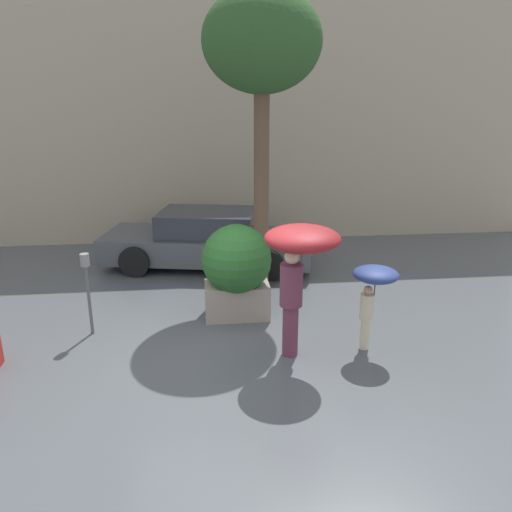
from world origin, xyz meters
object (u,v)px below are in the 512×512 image
object	(u,v)px
parked_car_near	(208,240)
street_tree	(262,47)
parking_meter	(87,277)
planter_box	(237,267)
person_adult	(300,253)
person_child	(374,284)

from	to	relation	value
parked_car_near	street_tree	world-z (taller)	street_tree
parked_car_near	parking_meter	distance (m)	3.78
parked_car_near	street_tree	size ratio (longest dim) A/B	0.88
planter_box	parking_meter	xyz separation A→B (m)	(-2.38, -0.41, 0.07)
person_adult	parked_car_near	xyz separation A→B (m)	(-1.23, 4.31, -1.00)
street_tree	parking_meter	size ratio (longest dim) A/B	4.07
planter_box	person_adult	size ratio (longest dim) A/B	0.83
planter_box	person_child	world-z (taller)	planter_box
person_adult	parked_car_near	world-z (taller)	person_adult
person_adult	street_tree	distance (m)	4.10
person_child	street_tree	bearing A→B (deg)	127.16
person_child	parking_meter	bearing A→B (deg)	179.06
person_child	planter_box	bearing A→B (deg)	155.84
planter_box	parked_car_near	distance (m)	2.88
person_child	parked_car_near	xyz separation A→B (m)	(-2.36, 4.21, -0.46)
person_adult	parking_meter	distance (m)	3.39
planter_box	parking_meter	world-z (taller)	planter_box
planter_box	person_adult	bearing A→B (deg)	-62.39
person_child	parking_meter	size ratio (longest dim) A/B	0.97
parking_meter	person_child	bearing A→B (deg)	-12.87
person_adult	parking_meter	world-z (taller)	person_adult
parked_car_near	street_tree	xyz separation A→B (m)	(1.04, -1.41, 3.90)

